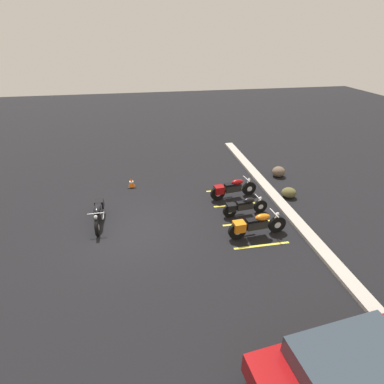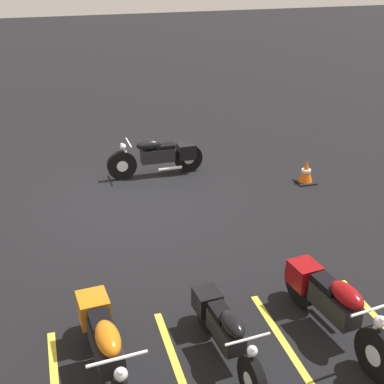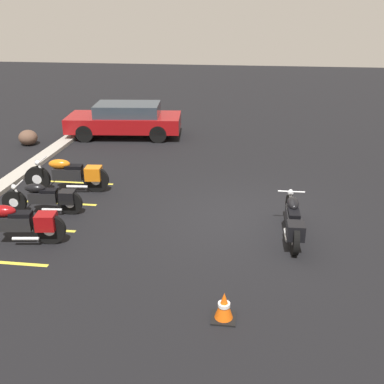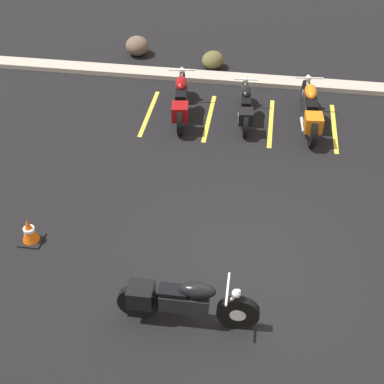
# 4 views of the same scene
# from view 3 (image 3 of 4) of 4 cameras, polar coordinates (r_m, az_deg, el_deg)

# --- Properties ---
(ground) EXTENTS (60.00, 60.00, 0.00)m
(ground) POSITION_cam_3_polar(r_m,az_deg,el_deg) (10.89, 5.87, -3.30)
(ground) COLOR black
(motorcycle_black_featured) EXTENTS (2.16, 0.61, 0.85)m
(motorcycle_black_featured) POSITION_cam_3_polar(r_m,az_deg,el_deg) (9.95, 12.67, -3.49)
(motorcycle_black_featured) COLOR black
(motorcycle_black_featured) RESTS_ON ground
(parked_bike_0) EXTENTS (0.70, 2.25, 0.89)m
(parked_bike_0) POSITION_cam_3_polar(r_m,az_deg,el_deg) (10.21, -21.33, -3.74)
(parked_bike_0) COLOR black
(parked_bike_0) RESTS_ON ground
(parked_bike_1) EXTENTS (0.55, 1.97, 0.78)m
(parked_bike_1) POSITION_cam_3_polar(r_m,az_deg,el_deg) (11.47, -18.08, -0.72)
(parked_bike_1) COLOR black
(parked_bike_1) RESTS_ON ground
(parked_bike_2) EXTENTS (0.65, 2.31, 0.91)m
(parked_bike_2) POSITION_cam_3_polar(r_m,az_deg,el_deg) (12.66, -15.17, 2.16)
(parked_bike_2) COLOR black
(parked_bike_2) RESTS_ON ground
(car_red) EXTENTS (2.23, 4.46, 1.29)m
(car_red) POSITION_cam_3_polar(r_m,az_deg,el_deg) (17.71, -8.47, 9.11)
(car_red) COLOR black
(car_red) RESTS_ON ground
(landscape_rock_1) EXTENTS (0.97, 0.95, 0.55)m
(landscape_rock_1) POSITION_cam_3_polar(r_m,az_deg,el_deg) (17.59, -20.10, 6.52)
(landscape_rock_1) COLOR brown
(landscape_rock_1) RESTS_ON ground
(traffic_cone) EXTENTS (0.40, 0.40, 0.50)m
(traffic_cone) POSITION_cam_3_polar(r_m,az_deg,el_deg) (7.51, 4.08, -14.34)
(traffic_cone) COLOR black
(traffic_cone) RESTS_ON ground
(stall_line_1) EXTENTS (0.10, 2.10, 0.00)m
(stall_line_1) POSITION_cam_3_polar(r_m,az_deg,el_deg) (10.97, -19.71, -4.41)
(stall_line_1) COLOR gold
(stall_line_1) RESTS_ON ground
(stall_line_2) EXTENTS (0.10, 2.10, 0.00)m
(stall_line_2) POSITION_cam_3_polar(r_m,az_deg,el_deg) (12.15, -16.73, -1.34)
(stall_line_2) COLOR gold
(stall_line_2) RESTS_ON ground
(stall_line_3) EXTENTS (0.10, 2.10, 0.00)m
(stall_line_3) POSITION_cam_3_polar(r_m,az_deg,el_deg) (13.39, -14.30, 1.17)
(stall_line_3) COLOR gold
(stall_line_3) RESTS_ON ground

